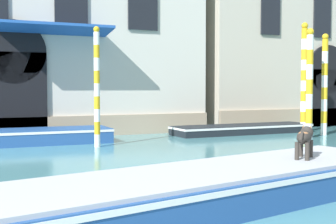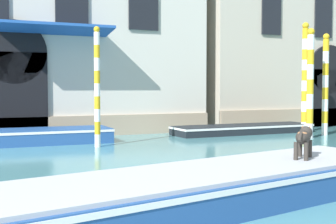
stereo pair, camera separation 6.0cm
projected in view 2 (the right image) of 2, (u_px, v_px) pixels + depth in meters
name	position (u px, v px, depth m)	size (l,w,h in m)	color
boat_foreground	(195.00, 189.00, 7.34)	(9.16, 3.85, 0.59)	#234C8C
dog_on_deck	(304.00, 137.00, 8.66)	(0.72, 0.66, 0.59)	#332D28
boat_moored_near_palazzo	(10.00, 137.00, 15.44)	(6.72, 1.83, 0.49)	#234C8C
boat_moored_far	(243.00, 129.00, 19.26)	(6.14, 1.67, 0.36)	black
mooring_pole_0	(97.00, 87.00, 14.81)	(0.19, 0.19, 3.82)	white
mooring_pole_3	(310.00, 83.00, 17.41)	(0.26, 0.26, 4.09)	white
mooring_pole_4	(325.00, 84.00, 18.56)	(0.25, 0.25, 4.03)	white
mooring_pole_5	(305.00, 77.00, 19.65)	(0.27, 0.27, 4.62)	white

